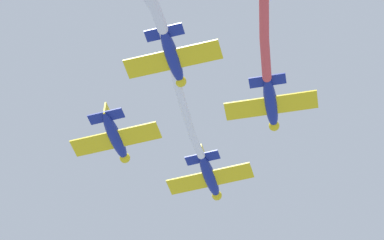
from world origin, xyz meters
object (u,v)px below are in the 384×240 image
object	(u,v)px
airplane_lead	(210,177)
airplane_slot	(173,58)
airplane_right_wing	(271,104)
airplane_left_wing	(116,138)

from	to	relation	value
airplane_lead	airplane_slot	world-z (taller)	airplane_lead
airplane_right_wing	airplane_slot	world-z (taller)	airplane_right_wing
airplane_lead	airplane_left_wing	size ratio (longest dim) A/B	1.00
airplane_lead	airplane_right_wing	xyz separation A→B (m)	(9.48, -0.75, 0.30)
airplane_left_wing	airplane_slot	bearing A→B (deg)	-132.29
airplane_slot	airplane_left_wing	bearing A→B (deg)	46.48
airplane_left_wing	airplane_right_wing	xyz separation A→B (m)	(10.23, 8.74, 0.70)
airplane_lead	airplane_left_wing	xyz separation A→B (m)	(-0.75, -9.49, -0.40)
airplane_lead	airplane_slot	bearing A→B (deg)	-176.81
airplane_lead	airplane_slot	distance (m)	13.47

